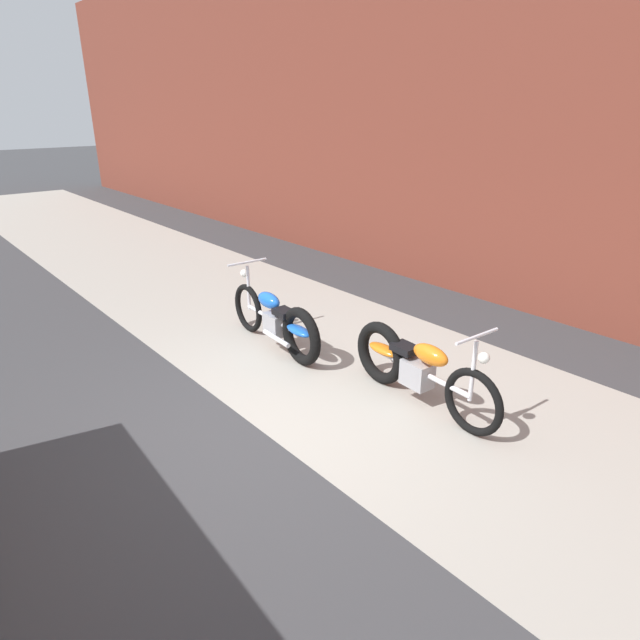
# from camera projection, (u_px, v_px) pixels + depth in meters

# --- Properties ---
(ground_plane) EXTENTS (80.00, 80.00, 0.00)m
(ground_plane) POSITION_uv_depth(u_px,v_px,m) (259.00, 429.00, 5.35)
(ground_plane) COLOR #38383A
(sidewalk_slab) EXTENTS (36.00, 3.50, 0.01)m
(sidewalk_slab) POSITION_uv_depth(u_px,v_px,m) (382.00, 376.00, 6.40)
(sidewalk_slab) COLOR #9E998E
(sidewalk_slab) RESTS_ON ground
(brick_building_wall) EXTENTS (36.00, 0.50, 6.21)m
(brick_building_wall) POSITION_uv_depth(u_px,v_px,m) (569.00, 94.00, 7.33)
(brick_building_wall) COLOR brown
(brick_building_wall) RESTS_ON ground
(motorcycle_blue) EXTENTS (2.01, 0.58, 1.03)m
(motorcycle_blue) POSITION_uv_depth(u_px,v_px,m) (279.00, 322.00, 6.93)
(motorcycle_blue) COLOR black
(motorcycle_blue) RESTS_ON ground
(motorcycle_orange) EXTENTS (2.01, 0.58, 1.03)m
(motorcycle_orange) POSITION_uv_depth(u_px,v_px,m) (412.00, 366.00, 5.76)
(motorcycle_orange) COLOR black
(motorcycle_orange) RESTS_ON ground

